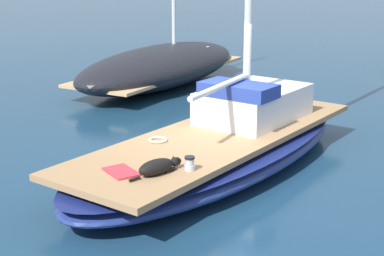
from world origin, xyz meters
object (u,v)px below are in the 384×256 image
object	(u,v)px
dog_black	(158,167)
moored_boat_port_side	(161,66)
coiled_rope	(158,140)
deck_towel	(121,172)
deck_winch	(190,164)
sailboat_main	(219,151)

from	to	relation	value
dog_black	moored_boat_port_side	bearing A→B (deg)	120.70
dog_black	coiled_rope	distance (m)	1.57
deck_towel	dog_black	bearing A→B (deg)	24.01
dog_black	moored_boat_port_side	world-z (taller)	moored_boat_port_side
coiled_rope	moored_boat_port_side	size ratio (longest dim) A/B	0.04
dog_black	deck_winch	bearing A→B (deg)	44.99
deck_winch	moored_boat_port_side	world-z (taller)	moored_boat_port_side
deck_winch	deck_towel	size ratio (longest dim) A/B	0.38
dog_black	deck_winch	distance (m)	0.47
moored_boat_port_side	sailboat_main	bearing A→B (deg)	-51.15
deck_winch	moored_boat_port_side	size ratio (longest dim) A/B	0.03
deck_winch	deck_towel	distance (m)	0.99
dog_black	coiled_rope	xyz separation A→B (m)	(-0.82, 1.34, -0.08)
moored_boat_port_side	coiled_rope	bearing A→B (deg)	-59.44
dog_black	deck_winch	world-z (taller)	dog_black
sailboat_main	dog_black	world-z (taller)	dog_black
sailboat_main	deck_winch	distance (m)	2.00
coiled_rope	moored_boat_port_side	world-z (taller)	moored_boat_port_side
moored_boat_port_side	deck_winch	bearing A→B (deg)	-56.46
dog_black	deck_towel	distance (m)	0.54
deck_winch	moored_boat_port_side	distance (m)	9.17
coiled_rope	moored_boat_port_side	distance (m)	7.71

